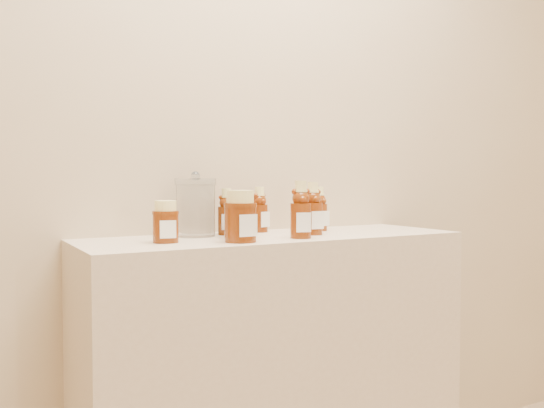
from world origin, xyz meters
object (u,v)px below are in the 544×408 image
bear_bottle_back_left (226,209)px  glass_canister (196,205)px  bear_bottle_front_left (301,206)px  honey_jar_left (166,222)px  display_table (275,378)px

bear_bottle_back_left → glass_canister: (-0.10, -0.00, 0.01)m
bear_bottle_front_left → honey_jar_left: bear_bottle_front_left is taller
bear_bottle_front_left → glass_canister: 0.32m
bear_bottle_back_left → bear_bottle_front_left: bear_bottle_front_left is taller
honey_jar_left → glass_canister: glass_canister is taller
glass_canister → bear_bottle_back_left: bearing=0.1°
bear_bottle_front_left → display_table: bearing=120.2°
display_table → glass_canister: bearing=156.6°
display_table → bear_bottle_front_left: bearing=-76.2°
bear_bottle_front_left → glass_canister: bearing=157.2°
glass_canister → honey_jar_left: bearing=-138.4°
bear_bottle_back_left → display_table: bearing=-22.1°
display_table → glass_canister: (-0.22, 0.10, 0.55)m
display_table → honey_jar_left: 0.62m
bear_bottle_back_left → bear_bottle_front_left: (0.15, -0.20, 0.01)m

